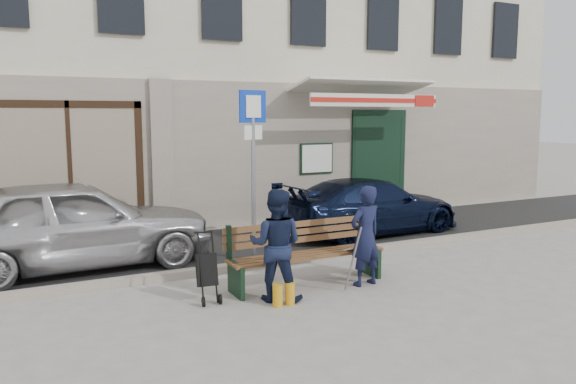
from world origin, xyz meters
TOP-DOWN VIEW (x-y plane):
  - ground at (0.00, 0.00)m, footprint 80.00×80.00m
  - asphalt_lane at (0.00, 3.10)m, footprint 60.00×3.20m
  - curb at (0.00, 1.50)m, footprint 60.00×0.18m
  - building at (0.01, 8.45)m, footprint 20.00×8.27m
  - car_silver at (-3.40, 2.80)m, footprint 4.44×1.91m
  - car_navy at (2.47, 2.88)m, footprint 4.12×1.88m
  - parking_sign at (-0.61, 1.94)m, footprint 0.53×0.15m
  - bench at (-0.51, 0.34)m, footprint 2.40×1.17m
  - man at (0.28, -0.06)m, footprint 0.58×0.43m
  - woman at (-1.17, -0.07)m, footprint 0.93×0.90m
  - stroller at (-2.02, 0.28)m, footprint 0.30×0.40m

SIDE VIEW (x-z plane):
  - ground at x=0.00m, z-range 0.00..0.00m
  - asphalt_lane at x=0.00m, z-range 0.00..0.01m
  - curb at x=0.00m, z-range 0.00..0.12m
  - stroller at x=-2.02m, z-range -0.05..0.88m
  - bench at x=-0.51m, z-range -0.03..0.95m
  - car_navy at x=2.47m, z-range 0.00..1.17m
  - man at x=0.28m, z-range 0.00..1.47m
  - car_silver at x=-3.40m, z-range 0.00..1.49m
  - woman at x=-1.17m, z-range 0.00..1.51m
  - parking_sign at x=-0.61m, z-range 0.51..3.39m
  - building at x=0.01m, z-range -0.03..9.97m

